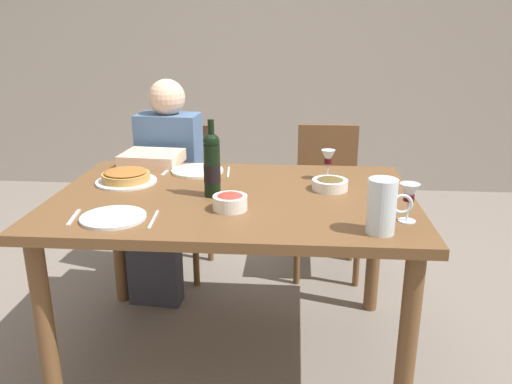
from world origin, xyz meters
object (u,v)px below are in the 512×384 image
wine_bottle (212,165)px  dinner_plate_right_setting (113,217)px  olive_bowl (330,184)px  wine_glass_right_diner (328,159)px  diner_left (164,181)px  wine_glass_left_diner (409,194)px  dining_table (234,215)px  baked_tart (126,177)px  chair_right (327,190)px  water_pitcher (382,209)px  dinner_plate_left_setting (198,171)px  chair_left (178,189)px  salad_bowl (230,201)px

wine_bottle → dinner_plate_right_setting: size_ratio=1.34×
olive_bowl → wine_glass_right_diner: size_ratio=1.10×
diner_left → wine_glass_right_diner: bearing=161.1°
wine_glass_left_diner → wine_glass_right_diner: wine_glass_left_diner is taller
dining_table → baked_tart: size_ratio=5.52×
wine_bottle → dinner_plate_right_setting: wine_bottle is taller
baked_tart → chair_right: 1.27m
wine_glass_left_diner → chair_right: (-0.21, 1.18, -0.37)m
diner_left → water_pitcher: bearing=139.9°
wine_bottle → olive_bowl: bearing=13.9°
wine_glass_right_diner → chair_right: (0.05, 0.67, -0.36)m
water_pitcher → diner_left: 1.44m
wine_glass_left_diner → dinner_plate_left_setting: wine_glass_left_diner is taller
wine_glass_left_diner → chair_left: wine_glass_left_diner is taller
salad_bowl → dinner_plate_right_setting: size_ratio=0.56×
wine_glass_right_diner → chair_left: (-0.85, 0.61, -0.36)m
baked_tart → dinner_plate_left_setting: bearing=34.2°
baked_tart → wine_glass_left_diner: bearing=-18.6°
water_pitcher → chair_left: bearing=128.8°
dining_table → dinner_plate_left_setting: size_ratio=6.02×
wine_bottle → baked_tart: (-0.42, 0.16, -0.11)m
olive_bowl → dinner_plate_left_setting: bearing=159.6°
water_pitcher → chair_right: (-0.10, 1.29, -0.35)m
wine_glass_right_diner → chair_right: wine_glass_right_diner is taller
baked_tart → salad_bowl: salad_bowl is taller
salad_bowl → dining_table: bearing=92.6°
chair_left → diner_left: size_ratio=0.75×
salad_bowl → olive_bowl: bearing=35.4°
wine_glass_right_diner → dinner_plate_right_setting: bearing=-145.0°
salad_bowl → dinner_plate_left_setting: size_ratio=0.54×
baked_tart → wine_glass_left_diner: wine_glass_left_diner is taller
dining_table → dinner_plate_right_setting: (-0.41, -0.31, 0.10)m
dining_table → dinner_plate_right_setting: 0.52m
wine_glass_left_diner → chair_right: size_ratio=0.16×
wine_bottle → water_pitcher: 0.73m
chair_left → salad_bowl: bearing=118.0°
salad_bowl → chair_left: bearing=113.3°
chair_right → salad_bowl: bearing=68.3°
dining_table → diner_left: (-0.46, 0.63, -0.05)m
dinner_plate_left_setting → chair_left: bearing=113.2°
dinner_plate_left_setting → chair_right: chair_right is taller
dinner_plate_left_setting → diner_left: diner_left is taller
dining_table → salad_bowl: 0.22m
wine_bottle → dining_table: bearing=13.7°
baked_tart → wine_glass_right_diner: 0.92m
salad_bowl → diner_left: bearing=120.0°
wine_bottle → dinner_plate_left_setting: bearing=110.1°
olive_bowl → chair_right: chair_right is taller
diner_left → chair_right: size_ratio=1.33×
wine_glass_left_diner → dinner_plate_right_setting: wine_glass_left_diner is taller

